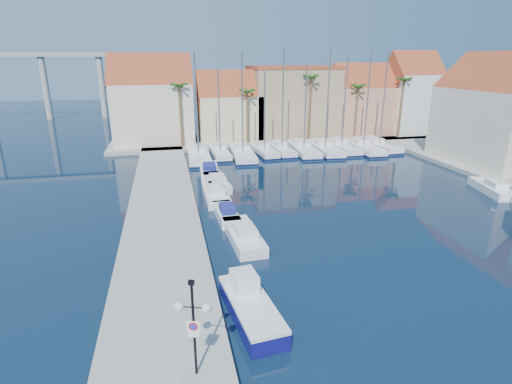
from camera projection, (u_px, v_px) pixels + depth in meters
The scene contains 33 objects.
ground at pixel (326, 300), 22.60m from camera, with size 260.00×260.00×0.00m, color black.
quay_west at pixel (163, 221), 33.15m from camera, with size 6.00×77.00×0.50m, color gray.
shore_north at pixel (275, 137), 69.04m from camera, with size 54.00×16.00×0.50m, color gray.
lamp_post at pixel (193, 314), 15.77m from camera, with size 1.45×0.75×4.43m.
fishing_boat at pixel (250, 305), 20.97m from camera, with size 2.63×6.10×2.07m.
motorboat_west_0 at pixel (244, 235), 29.79m from camera, with size 2.37×6.51×1.40m.
motorboat_west_1 at pixel (226, 213), 34.04m from camera, with size 1.82×5.11×1.40m.
motorboat_west_2 at pixel (216, 193), 39.04m from camera, with size 2.16×6.73×1.40m.
motorboat_west_3 at pixel (217, 182), 42.77m from camera, with size 2.46×6.61×1.40m.
motorboat_west_4 at pixel (209, 170), 47.41m from camera, with size 2.47×6.67×1.40m.
motorboat_east_1 at pixel (492, 188), 40.77m from camera, with size 3.34×6.45×1.40m.
sailboat_0 at pixel (199, 155), 54.58m from camera, with size 3.20×10.93×13.87m.
sailboat_1 at pixel (220, 152), 56.08m from camera, with size 2.30×8.51×11.69m.
sailboat_2 at pixel (242, 153), 55.74m from camera, with size 3.66×11.10×13.93m.
sailboat_3 at pixel (263, 150), 57.30m from camera, with size 2.77×8.67×11.51m.
sailboat_4 at pixel (281, 149), 58.01m from camera, with size 2.47×8.67×14.25m.
sailboat_5 at pixel (303, 149), 58.32m from camera, with size 3.62×10.97×12.19m.
sailboat_6 at pixel (324, 148), 58.78m from camera, with size 3.43×10.93×14.47m.
sailboat_7 at pixel (340, 146), 59.83m from camera, with size 2.77×10.05×13.61m.
sailboat_8 at pixel (362, 146), 59.79m from camera, with size 3.37×11.10×14.00m.
sailboat_9 at pixel (377, 145), 60.75m from camera, with size 3.30×9.92×14.29m.
building_0 at pixel (153, 103), 61.98m from camera, with size 12.30×9.00×13.50m.
building_1 at pixel (229, 109), 64.86m from camera, with size 10.30×8.00×11.00m.
building_2 at pixel (292, 101), 67.77m from camera, with size 14.20×10.20×11.50m.
building_3 at pixel (360, 102), 69.46m from camera, with size 10.30×8.00×12.00m.
building_4 at pixel (410, 96), 70.06m from camera, with size 8.30×8.00×14.00m.
building_6 at pixel (497, 114), 49.41m from camera, with size 9.00×14.30×13.50m.
palm_0 at pixel (179, 88), 57.38m from camera, with size 2.60×2.60×10.15m.
palm_1 at pixel (247, 93), 59.75m from camera, with size 2.60×2.60×9.15m.
palm_2 at pixel (311, 80), 61.24m from camera, with size 2.60×2.60×11.15m.
palm_3 at pixel (358, 88), 63.34m from camera, with size 2.60×2.60×9.65m.
palm_4 at pixel (404, 82), 64.71m from camera, with size 2.60×2.60×10.65m.
viaduct at pixel (18, 73), 87.17m from camera, with size 48.00×2.20×14.45m.
Camera 1 is at (-8.14, -18.16, 12.97)m, focal length 28.00 mm.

